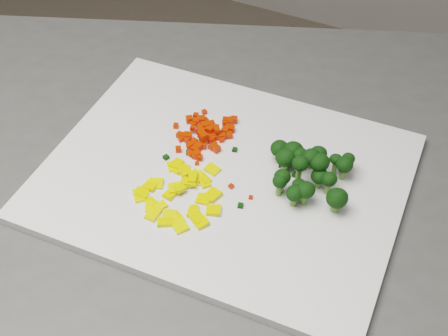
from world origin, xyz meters
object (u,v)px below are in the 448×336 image
at_px(cutting_board, 224,177).
at_px(carrot_pile, 206,128).
at_px(pepper_pile, 182,188).
at_px(broccoli_pile, 313,164).

relative_size(cutting_board, carrot_pile, 4.50).
bearing_deg(carrot_pile, pepper_pile, -79.47).
xyz_separation_m(carrot_pile, broccoli_pile, (0.16, -0.01, 0.01)).
height_order(cutting_board, broccoli_pile, broccoli_pile).
bearing_deg(pepper_pile, carrot_pile, 100.53).
distance_m(cutting_board, pepper_pile, 0.06).
bearing_deg(carrot_pile, broccoli_pile, -4.95).
height_order(carrot_pile, broccoli_pile, broccoli_pile).
height_order(cutting_board, carrot_pile, carrot_pile).
xyz_separation_m(cutting_board, pepper_pile, (-0.03, -0.05, 0.01)).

